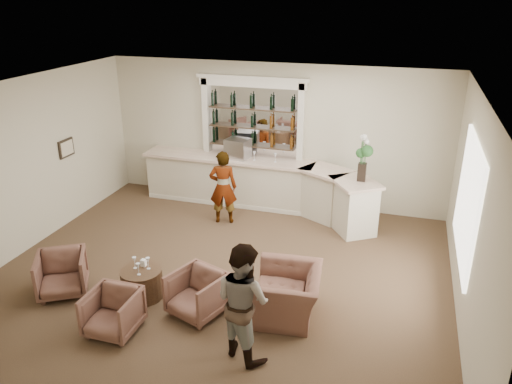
{
  "coord_description": "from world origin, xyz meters",
  "views": [
    {
      "loc": [
        2.9,
        -7.36,
        4.78
      ],
      "look_at": [
        0.36,
        0.9,
        1.27
      ],
      "focal_mm": 35.0,
      "sensor_mm": 36.0,
      "label": 1
    }
  ],
  "objects_px": {
    "armchair_center": "(113,312)",
    "flower_vase": "(363,155)",
    "armchair_right": "(197,294)",
    "bar_counter": "(261,185)",
    "sommelier": "(223,187)",
    "guest": "(243,301)",
    "armchair_left": "(62,274)",
    "armchair_far": "(287,294)",
    "espresso_machine": "(238,149)",
    "cocktail_table": "(142,283)"
  },
  "relations": [
    {
      "from": "armchair_center",
      "to": "armchair_right",
      "type": "xyz_separation_m",
      "value": [
        1.02,
        0.79,
        0.02
      ]
    },
    {
      "from": "bar_counter",
      "to": "cocktail_table",
      "type": "xyz_separation_m",
      "value": [
        -0.84,
        -4.12,
        -0.32
      ]
    },
    {
      "from": "armchair_left",
      "to": "armchair_right",
      "type": "height_order",
      "value": "armchair_left"
    },
    {
      "from": "armchair_center",
      "to": "flower_vase",
      "type": "relative_size",
      "value": 0.76
    },
    {
      "from": "armchair_center",
      "to": "flower_vase",
      "type": "height_order",
      "value": "flower_vase"
    },
    {
      "from": "guest",
      "to": "espresso_machine",
      "type": "relative_size",
      "value": 3.31
    },
    {
      "from": "armchair_left",
      "to": "flower_vase",
      "type": "xyz_separation_m",
      "value": [
        4.49,
        3.86,
        1.33
      ]
    },
    {
      "from": "bar_counter",
      "to": "armchair_far",
      "type": "bearing_deg",
      "value": -67.78
    },
    {
      "from": "armchair_left",
      "to": "armchair_right",
      "type": "relative_size",
      "value": 1.01
    },
    {
      "from": "espresso_machine",
      "to": "armchair_left",
      "type": "bearing_deg",
      "value": -100.54
    },
    {
      "from": "armchair_far",
      "to": "sommelier",
      "type": "bearing_deg",
      "value": -150.1
    },
    {
      "from": "guest",
      "to": "espresso_machine",
      "type": "distance_m",
      "value": 5.39
    },
    {
      "from": "espresso_machine",
      "to": "flower_vase",
      "type": "bearing_deg",
      "value": -3.94
    },
    {
      "from": "armchair_left",
      "to": "espresso_machine",
      "type": "bearing_deg",
      "value": 39.59
    },
    {
      "from": "armchair_left",
      "to": "armchair_far",
      "type": "height_order",
      "value": "armchair_far"
    },
    {
      "from": "sommelier",
      "to": "armchair_center",
      "type": "xyz_separation_m",
      "value": [
        -0.22,
        -4.1,
        -0.48
      ]
    },
    {
      "from": "armchair_center",
      "to": "armchair_far",
      "type": "distance_m",
      "value": 2.66
    },
    {
      "from": "armchair_left",
      "to": "armchair_center",
      "type": "xyz_separation_m",
      "value": [
        1.38,
        -0.66,
        -0.02
      ]
    },
    {
      "from": "cocktail_table",
      "to": "sommelier",
      "type": "distance_m",
      "value": 3.2
    },
    {
      "from": "armchair_center",
      "to": "armchair_far",
      "type": "bearing_deg",
      "value": 26.25
    },
    {
      "from": "flower_vase",
      "to": "armchair_center",
      "type": "bearing_deg",
      "value": -124.47
    },
    {
      "from": "sommelier",
      "to": "armchair_right",
      "type": "height_order",
      "value": "sommelier"
    },
    {
      "from": "guest",
      "to": "armchair_left",
      "type": "xyz_separation_m",
      "value": [
        -3.39,
        0.54,
        -0.5
      ]
    },
    {
      "from": "armchair_center",
      "to": "espresso_machine",
      "type": "xyz_separation_m",
      "value": [
        0.2,
        5.18,
        1.03
      ]
    },
    {
      "from": "armchair_center",
      "to": "flower_vase",
      "type": "bearing_deg",
      "value": 55.23
    },
    {
      "from": "cocktail_table",
      "to": "armchair_right",
      "type": "xyz_separation_m",
      "value": [
        1.07,
        -0.17,
        0.11
      ]
    },
    {
      "from": "cocktail_table",
      "to": "guest",
      "type": "distance_m",
      "value": 2.3
    },
    {
      "from": "armchair_right",
      "to": "armchair_far",
      "type": "distance_m",
      "value": 1.41
    },
    {
      "from": "guest",
      "to": "espresso_machine",
      "type": "height_order",
      "value": "guest"
    },
    {
      "from": "armchair_far",
      "to": "espresso_machine",
      "type": "distance_m",
      "value": 4.65
    },
    {
      "from": "bar_counter",
      "to": "cocktail_table",
      "type": "relative_size",
      "value": 8.32
    },
    {
      "from": "espresso_machine",
      "to": "flower_vase",
      "type": "height_order",
      "value": "flower_vase"
    },
    {
      "from": "sommelier",
      "to": "espresso_machine",
      "type": "height_order",
      "value": "sommelier"
    },
    {
      "from": "armchair_right",
      "to": "sommelier",
      "type": "bearing_deg",
      "value": 123.36
    },
    {
      "from": "espresso_machine",
      "to": "sommelier",
      "type": "bearing_deg",
      "value": -79.86
    },
    {
      "from": "sommelier",
      "to": "armchair_left",
      "type": "xyz_separation_m",
      "value": [
        -1.61,
        -3.43,
        -0.45
      ]
    },
    {
      "from": "guest",
      "to": "bar_counter",
      "type": "bearing_deg",
      "value": -47.22
    },
    {
      "from": "armchair_left",
      "to": "espresso_machine",
      "type": "distance_m",
      "value": 4.89
    },
    {
      "from": "cocktail_table",
      "to": "espresso_machine",
      "type": "height_order",
      "value": "espresso_machine"
    },
    {
      "from": "guest",
      "to": "armchair_left",
      "type": "relative_size",
      "value": 2.16
    },
    {
      "from": "armchair_center",
      "to": "flower_vase",
      "type": "xyz_separation_m",
      "value": [
        3.1,
        4.52,
        1.35
      ]
    },
    {
      "from": "sommelier",
      "to": "bar_counter",
      "type": "bearing_deg",
      "value": -135.45
    },
    {
      "from": "armchair_right",
      "to": "flower_vase",
      "type": "xyz_separation_m",
      "value": [
        2.09,
        3.73,
        1.33
      ]
    },
    {
      "from": "bar_counter",
      "to": "sommelier",
      "type": "height_order",
      "value": "sommelier"
    },
    {
      "from": "armchair_left",
      "to": "armchair_center",
      "type": "bearing_deg",
      "value": -56.67
    },
    {
      "from": "armchair_left",
      "to": "espresso_machine",
      "type": "relative_size",
      "value": 1.53
    },
    {
      "from": "flower_vase",
      "to": "bar_counter",
      "type": "bearing_deg",
      "value": 166.63
    },
    {
      "from": "armchair_left",
      "to": "flower_vase",
      "type": "relative_size",
      "value": 0.81
    },
    {
      "from": "armchair_far",
      "to": "flower_vase",
      "type": "xyz_separation_m",
      "value": [
        0.73,
        3.34,
        1.32
      ]
    },
    {
      "from": "bar_counter",
      "to": "armchair_left",
      "type": "distance_m",
      "value": 4.92
    }
  ]
}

